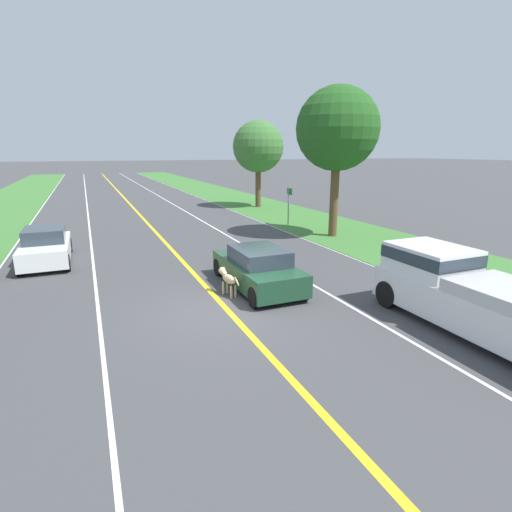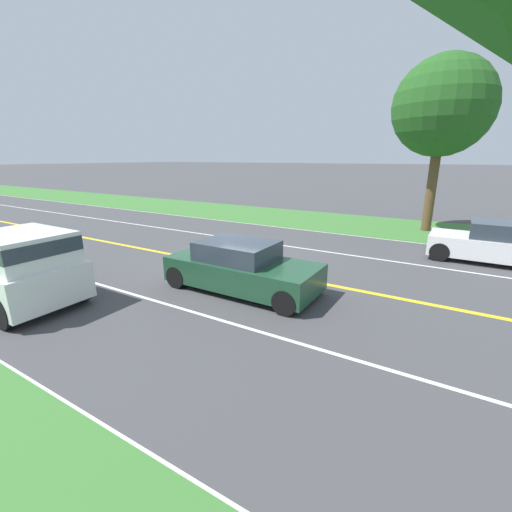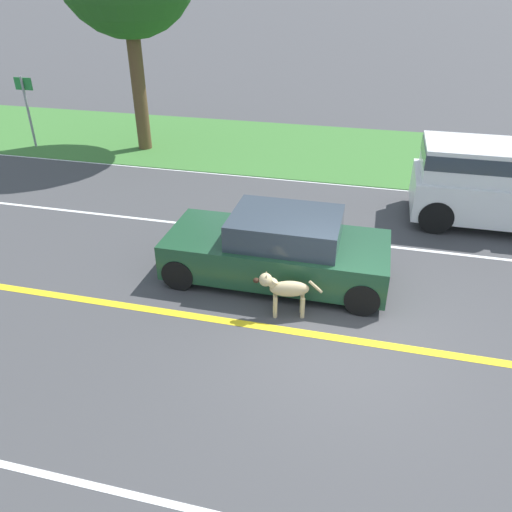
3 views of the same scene
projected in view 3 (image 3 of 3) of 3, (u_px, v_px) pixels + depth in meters
The scene contains 8 objects.
ground_plane at pixel (339, 338), 8.42m from camera, with size 400.00×400.00×0.00m, color #424244.
centre_divider_line at pixel (339, 338), 8.42m from camera, with size 0.18×160.00×0.01m, color yellow.
lane_edge_line_right at pixel (363, 186), 14.31m from camera, with size 0.14×160.00×0.01m, color white.
lane_dash_same_dir at pixel (354, 243), 11.37m from camera, with size 0.10×160.00×0.01m, color white.
grass_verge_right at pixel (368, 154), 16.83m from camera, with size 6.00×160.00×0.03m, color #3D7533.
ego_car at pixel (278, 249), 9.77m from camera, with size 1.87×4.31×1.40m.
dog at pixel (284, 289), 8.73m from camera, with size 0.42×1.21×0.88m.
street_sign at pixel (27, 103), 16.77m from camera, with size 0.11×0.64×2.38m.
Camera 3 is at (-6.75, -0.22, 5.41)m, focal length 35.00 mm.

